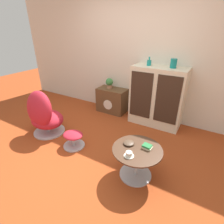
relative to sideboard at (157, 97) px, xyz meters
The scene contains 13 objects.
ground_plane 1.67m from the sideboard, 112.24° to the right, with size 12.00×12.00×0.00m, color #9E3D19.
wall_back 0.96m from the sideboard, 156.08° to the left, with size 6.40×0.06×2.60m.
sideboard is the anchor object (origin of this frame).
tv_console 1.10m from the sideboard, behind, with size 0.67×0.39×0.56m.
egg_chair 2.18m from the sideboard, 138.92° to the right, with size 0.71×0.66×0.88m.
ottoman 1.78m from the sideboard, 122.13° to the right, with size 0.36×0.36×0.27m.
coffee_table 1.58m from the sideboard, 80.89° to the right, with size 0.64×0.64×0.44m.
vase_leftmost 0.68m from the sideboard, behind, with size 0.08×0.08×0.16m.
vase_inner_left 0.70m from the sideboard, ahead, with size 0.11×0.11×0.16m.
potted_plant 1.13m from the sideboard, behind, with size 0.17×0.17×0.24m.
teacup 1.72m from the sideboard, 83.00° to the right, with size 0.12×0.12×0.06m.
book_stack 1.49m from the sideboard, 76.49° to the right, with size 0.13×0.10×0.05m.
bowl 1.50m from the sideboard, 85.95° to the right, with size 0.15×0.15×0.04m.
Camera 1 is at (1.46, -1.78, 1.85)m, focal length 28.00 mm.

